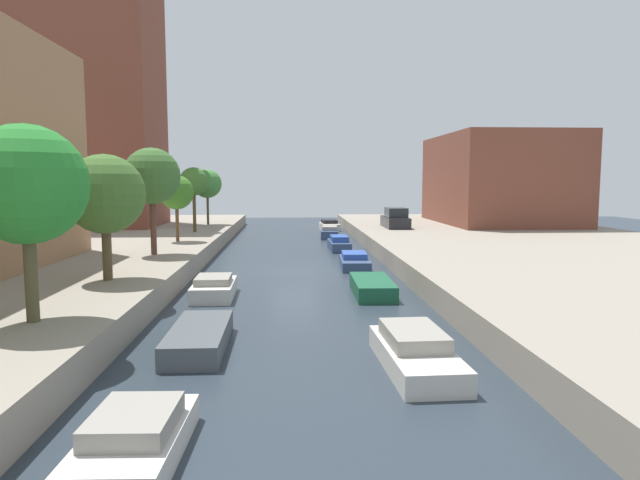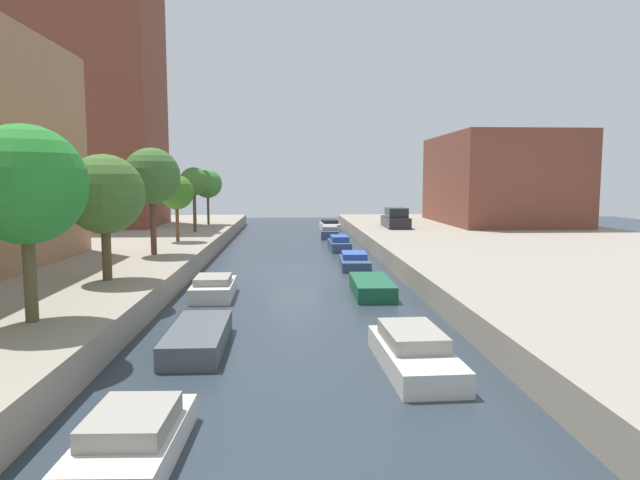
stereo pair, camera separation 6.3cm
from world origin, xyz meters
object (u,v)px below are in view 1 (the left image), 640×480
Objects in this scene: moored_boat_left_1 at (199,338)px; moored_boat_right_1 at (372,287)px; low_block_right at (499,179)px; parked_car at (395,219)px; street_tree_1 at (105,195)px; apartment_tower_far at (93,107)px; moored_boat_right_2 at (354,261)px; moored_boat_right_5 at (329,226)px; street_tree_2 at (152,177)px; moored_boat_left_0 at (135,438)px; street_tree_0 at (26,185)px; moored_boat_right_0 at (415,352)px; moored_boat_left_2 at (214,288)px; street_tree_4 at (194,182)px; moored_boat_right_3 at (339,244)px; street_tree_3 at (176,193)px; moored_boat_right_4 at (330,233)px; street_tree_5 at (207,184)px.

moored_boat_left_1 is 1.04× the size of moored_boat_right_1.
low_block_right reaches higher than parked_car.
street_tree_1 reaches higher than moored_boat_right_1.
apartment_tower_far is 27.63m from moored_boat_right_2.
parked_car is 1.21× the size of moored_boat_right_5.
street_tree_2 reaches higher than moored_boat_left_0.
moored_boat_right_0 is (10.03, -1.34, -4.23)m from street_tree_0.
moored_boat_left_2 is at bearing 124.70° from moored_boat_right_0.
low_block_right reaches higher than moored_boat_right_5.
apartment_tower_far is 5.11× the size of moored_boat_right_5.
street_tree_0 reaches higher than street_tree_4.
street_tree_0 is 6.31m from street_tree_1.
moored_boat_right_3 reaches higher than moored_boat_left_1.
moored_boat_right_5 is at bearing 66.62° from street_tree_2.
apartment_tower_far reaches higher than low_block_right.
apartment_tower_far reaches higher than street_tree_1.
moored_boat_right_0 is at bearing -90.49° from moored_boat_right_3.
moored_boat_right_5 is at bearing 89.05° from moored_boat_right_0.
apartment_tower_far is at bearing 108.85° from street_tree_1.
street_tree_4 is (8.84, -5.95, -6.01)m from apartment_tower_far.
moored_boat_right_3 is at bearing 58.37° from street_tree_1.
moored_boat_left_2 is (-0.50, 7.07, 0.07)m from moored_boat_left_1.
moored_boat_left_2 reaches higher than moored_boat_right_2.
moored_boat_right_5 is at bearing 60.08° from street_tree_3.
moored_boat_right_2 is 1.00× the size of moored_boat_right_5.
moored_boat_right_3 is 8.21m from moored_boat_right_4.
moored_boat_left_0 is (4.17, -31.96, -4.25)m from street_tree_4.
moored_boat_right_3 is (-0.16, 7.71, 0.07)m from moored_boat_right_2.
apartment_tower_far is at bearing 154.13° from moored_boat_right_3.
street_tree_2 is at bearing -141.66° from low_block_right.
moored_boat_right_3 is (19.08, -9.25, -10.20)m from apartment_tower_far.
moored_boat_right_0 is 1.16× the size of moored_boat_right_2.
apartment_tower_far reaches higher than moored_boat_right_3.
moored_boat_right_0 is at bearing -73.74° from street_tree_5.
moored_boat_right_3 is at bearing -91.66° from moored_boat_right_5.
street_tree_1 reaches higher than moored_boat_right_5.
moored_boat_right_2 is at bearing 73.44° from moored_boat_left_0.
moored_boat_left_1 is 7.09m from moored_boat_left_2.
moored_boat_right_4 is at bearing 74.70° from moored_boat_left_2.
street_tree_5 is 1.23× the size of moored_boat_right_3.
parked_car is 1.39× the size of moored_boat_left_0.
street_tree_5 reaches higher than parked_car.
street_tree_3 is 0.89× the size of parked_car.
street_tree_4 reaches higher than moored_boat_right_4.
street_tree_4 is 19.37m from moored_boat_left_2.
street_tree_3 is (0.00, 6.15, -0.94)m from street_tree_2.
street_tree_0 is 0.97× the size of street_tree_2.
street_tree_2 is 18.61m from moored_boat_right_0.
apartment_tower_far is 4.63× the size of moored_boat_left_1.
moored_boat_right_1 is (6.03, 7.30, 0.01)m from moored_boat_left_1.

